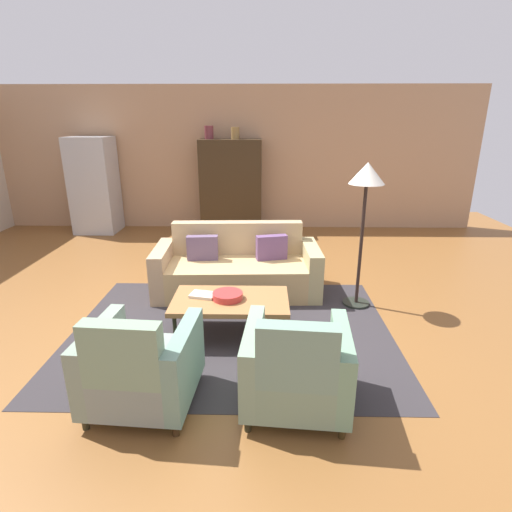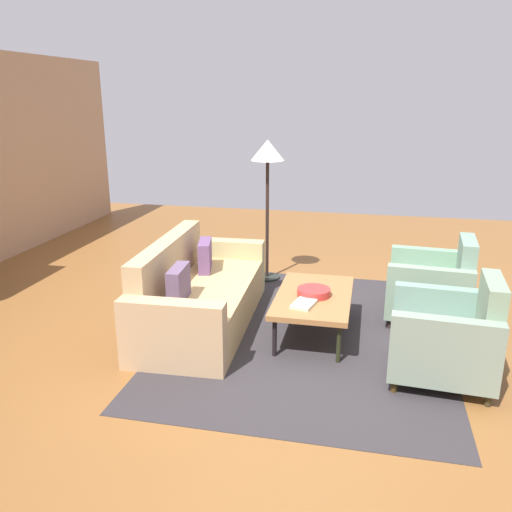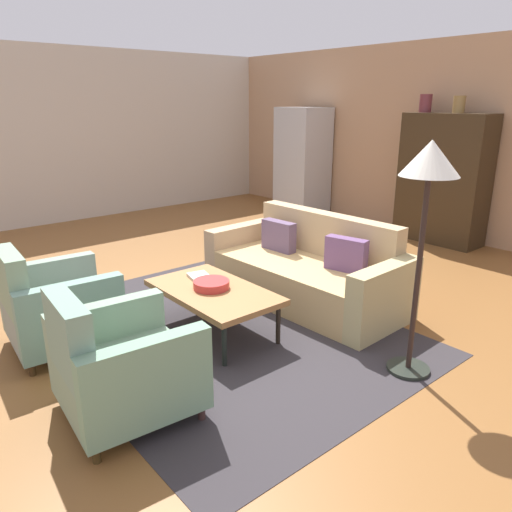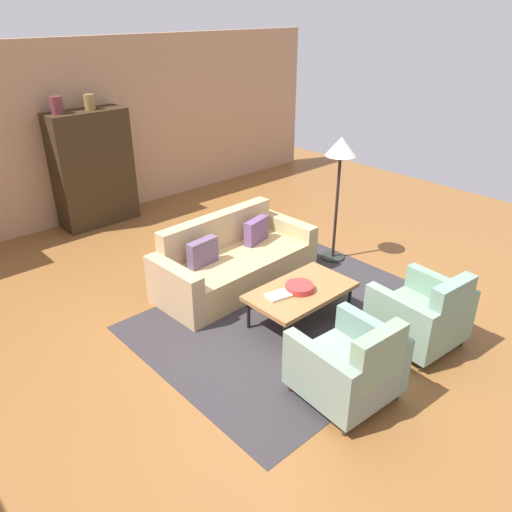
{
  "view_description": "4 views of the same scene",
  "coord_description": "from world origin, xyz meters",
  "px_view_note": "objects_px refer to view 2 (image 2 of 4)",
  "views": [
    {
      "loc": [
        0.56,
        -4.03,
        2.17
      ],
      "look_at": [
        0.48,
        0.26,
        0.71
      ],
      "focal_mm": 28.35,
      "sensor_mm": 36.0,
      "label": 1
    },
    {
      "loc": [
        -4.46,
        -0.69,
        2.21
      ],
      "look_at": [
        0.52,
        0.4,
        0.66
      ],
      "focal_mm": 36.94,
      "sensor_mm": 36.0,
      "label": 2
    },
    {
      "loc": [
        3.46,
        -2.47,
        1.97
      ],
      "look_at": [
        0.16,
        0.31,
        0.58
      ],
      "focal_mm": 34.16,
      "sensor_mm": 36.0,
      "label": 3
    },
    {
      "loc": [
        -3.35,
        -3.39,
        3.22
      ],
      "look_at": [
        0.02,
        0.29,
        0.7
      ],
      "focal_mm": 35.0,
      "sensor_mm": 36.0,
      "label": 4
    }
  ],
  "objects_px": {
    "couch": "(195,296)",
    "armchair_left": "(451,340)",
    "floor_lamp": "(268,163)",
    "coffee_table": "(314,298)",
    "book_stack": "(304,304)",
    "fruit_bowl": "(314,292)",
    "armchair_right": "(435,288)"
  },
  "relations": [
    {
      "from": "couch",
      "to": "coffee_table",
      "type": "relative_size",
      "value": 1.78
    },
    {
      "from": "armchair_left",
      "to": "fruit_bowl",
      "type": "bearing_deg",
      "value": 67.77
    },
    {
      "from": "couch",
      "to": "armchair_left",
      "type": "xyz_separation_m",
      "value": [
        -0.6,
        -2.35,
        0.06
      ]
    },
    {
      "from": "armchair_left",
      "to": "armchair_right",
      "type": "relative_size",
      "value": 1.0
    },
    {
      "from": "couch",
      "to": "armchair_right",
      "type": "bearing_deg",
      "value": 101.99
    },
    {
      "from": "couch",
      "to": "book_stack",
      "type": "relative_size",
      "value": 7.37
    },
    {
      "from": "book_stack",
      "to": "floor_lamp",
      "type": "height_order",
      "value": "floor_lamp"
    },
    {
      "from": "book_stack",
      "to": "coffee_table",
      "type": "bearing_deg",
      "value": -11.42
    },
    {
      "from": "armchair_left",
      "to": "book_stack",
      "type": "xyz_separation_m",
      "value": [
        0.31,
        1.23,
        0.08
      ]
    },
    {
      "from": "coffee_table",
      "to": "armchair_left",
      "type": "bearing_deg",
      "value": -117.41
    },
    {
      "from": "couch",
      "to": "coffee_table",
      "type": "distance_m",
      "value": 1.19
    },
    {
      "from": "armchair_right",
      "to": "floor_lamp",
      "type": "bearing_deg",
      "value": 69.86
    },
    {
      "from": "fruit_bowl",
      "to": "floor_lamp",
      "type": "height_order",
      "value": "floor_lamp"
    },
    {
      "from": "armchair_left",
      "to": "fruit_bowl",
      "type": "height_order",
      "value": "armchair_left"
    },
    {
      "from": "armchair_right",
      "to": "coffee_table",
      "type": "bearing_deg",
      "value": 121.84
    },
    {
      "from": "couch",
      "to": "coffee_table",
      "type": "height_order",
      "value": "couch"
    },
    {
      "from": "armchair_right",
      "to": "fruit_bowl",
      "type": "distance_m",
      "value": 1.33
    },
    {
      "from": "fruit_bowl",
      "to": "book_stack",
      "type": "height_order",
      "value": "fruit_bowl"
    },
    {
      "from": "armchair_left",
      "to": "fruit_bowl",
      "type": "relative_size",
      "value": 2.8
    },
    {
      "from": "coffee_table",
      "to": "floor_lamp",
      "type": "bearing_deg",
      "value": 26.73
    },
    {
      "from": "fruit_bowl",
      "to": "armchair_left",
      "type": "bearing_deg",
      "value": -116.34
    },
    {
      "from": "armchair_right",
      "to": "fruit_bowl",
      "type": "height_order",
      "value": "armchair_right"
    },
    {
      "from": "couch",
      "to": "fruit_bowl",
      "type": "xyz_separation_m",
      "value": [
        -0.02,
        -1.19,
        0.15
      ]
    },
    {
      "from": "coffee_table",
      "to": "floor_lamp",
      "type": "height_order",
      "value": "floor_lamp"
    },
    {
      "from": "fruit_bowl",
      "to": "floor_lamp",
      "type": "bearing_deg",
      "value": 26.31
    },
    {
      "from": "coffee_table",
      "to": "armchair_left",
      "type": "xyz_separation_m",
      "value": [
        -0.6,
        -1.17,
        -0.03
      ]
    },
    {
      "from": "floor_lamp",
      "to": "coffee_table",
      "type": "bearing_deg",
      "value": -153.27
    },
    {
      "from": "coffee_table",
      "to": "armchair_right",
      "type": "bearing_deg",
      "value": -62.99
    },
    {
      "from": "book_stack",
      "to": "floor_lamp",
      "type": "relative_size",
      "value": 0.17
    },
    {
      "from": "fruit_bowl",
      "to": "book_stack",
      "type": "distance_m",
      "value": 0.27
    },
    {
      "from": "armchair_left",
      "to": "fruit_bowl",
      "type": "xyz_separation_m",
      "value": [
        0.58,
        1.17,
        0.1
      ]
    },
    {
      "from": "coffee_table",
      "to": "book_stack",
      "type": "height_order",
      "value": "book_stack"
    }
  ]
}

